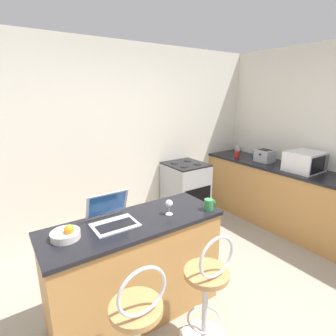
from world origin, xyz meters
TOP-DOWN VIEW (x-y plane):
  - wall_back at (0.00, 2.24)m, footprint 12.00×0.06m
  - breakfast_bar at (-0.41, 0.66)m, footprint 1.50×0.57m
  - counter_right at (2.17, 0.85)m, footprint 0.65×2.74m
  - bar_stool_near at (-0.71, 0.07)m, footprint 0.40×0.40m
  - bar_stool_far at (-0.12, 0.07)m, footprint 0.40×0.40m
  - laptop at (-0.58, 0.74)m, footprint 0.35×0.32m
  - microwave at (2.17, 0.67)m, footprint 0.46×0.40m
  - toaster at (2.17, 1.30)m, footprint 0.24×0.25m
  - stove_range at (1.08, 1.88)m, footprint 0.56×0.61m
  - mug_green at (0.25, 0.48)m, footprint 0.10×0.08m
  - wine_glass_tall at (-0.10, 0.60)m, footprint 0.07×0.07m
  - mug_white at (2.38, 2.02)m, footprint 0.10×0.09m
  - fruit_bowl at (-0.94, 0.69)m, footprint 0.21×0.21m
  - mug_red at (2.04, 1.73)m, footprint 0.10×0.08m
  - mug_blue at (2.37, 1.63)m, footprint 0.10×0.08m

SIDE VIEW (x-z plane):
  - stove_range at x=1.08m, z-range 0.00..0.92m
  - counter_right at x=2.17m, z-range 0.00..0.92m
  - breakfast_bar at x=-0.41m, z-range 0.00..0.92m
  - bar_stool_near at x=-0.71m, z-range -0.03..0.97m
  - bar_stool_far at x=-0.12m, z-range -0.03..0.97m
  - fruit_bowl at x=-0.94m, z-range 0.90..1.01m
  - mug_blue at x=2.37m, z-range 0.92..1.00m
  - mug_green at x=0.25m, z-range 0.92..1.02m
  - mug_red at x=2.04m, z-range 0.92..1.02m
  - mug_white at x=2.38m, z-range 0.92..1.02m
  - laptop at x=-0.58m, z-range 0.86..1.10m
  - toaster at x=2.17m, z-range 0.92..1.11m
  - wine_glass_tall at x=-0.10m, z-range 0.95..1.08m
  - microwave at x=2.17m, z-range 0.92..1.19m
  - wall_back at x=0.00m, z-range 0.00..2.60m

